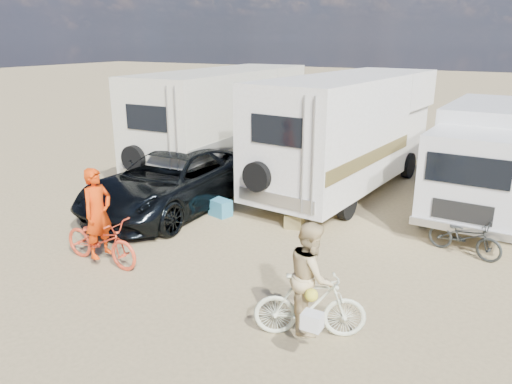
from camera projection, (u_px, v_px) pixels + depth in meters
The scene contains 12 objects.
ground at pixel (240, 274), 9.83m from camera, with size 140.00×140.00×0.00m, color tan.
rv_main at pixel (348, 134), 14.86m from camera, with size 2.59×8.11×3.50m, color white, non-canonical shape.
rv_left at pixel (224, 122), 17.06m from camera, with size 2.54×8.18×3.51m, color beige, non-canonical shape.
box_truck at pixel (486, 161), 12.97m from camera, with size 2.29×6.16×2.86m, color silver, non-canonical shape.
dark_suv at pixel (172, 181), 13.38m from camera, with size 2.66×5.76×1.60m, color black.
bike_man at pixel (101, 240), 10.17m from camera, with size 0.69×1.97×1.03m, color red.
bike_woman at pixel (310, 306), 7.65m from camera, with size 0.50×1.78×1.07m, color beige.
rider_man at pixel (99, 221), 10.04m from camera, with size 0.69×0.45×1.89m, color red.
rider_woman at pixel (311, 286), 7.55m from camera, with size 0.85×0.66×1.75m, color #D3B77F.
bike_parked at pixel (465, 237), 10.60m from camera, with size 0.56×1.61×0.85m, color #242624.
cooler at pixel (220, 208), 13.01m from camera, with size 0.55×0.40×0.44m, color teal.
crate at pixel (294, 221), 12.23m from camera, with size 0.43×0.43×0.35m, color olive.
Camera 1 is at (4.54, -7.63, 4.55)m, focal length 34.22 mm.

